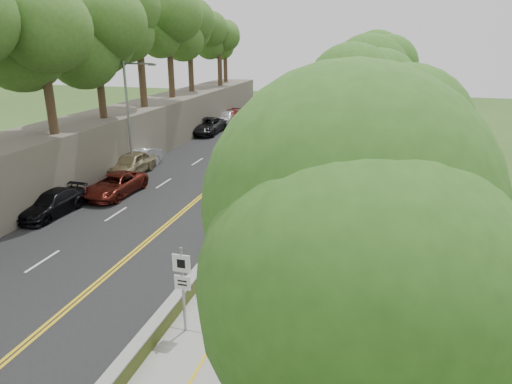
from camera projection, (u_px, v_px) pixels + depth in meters
name	position (u px, v px, depth m)	size (l,w,h in m)	color
ground	(192.00, 284.00, 18.58)	(140.00, 140.00, 0.00)	#33511E
road	(204.00, 174.00, 33.64)	(11.20, 66.00, 0.04)	black
sidewalk	(311.00, 182.00, 31.62)	(4.20, 66.00, 0.05)	gray
jersey_barrier	(279.00, 176.00, 32.12)	(0.42, 66.00, 0.60)	#AACB31
rock_embankment	(105.00, 141.00, 35.05)	(5.00, 66.00, 4.00)	#595147
chainlink_fence	(343.00, 171.00, 30.78)	(0.04, 66.00, 2.00)	slate
trees_embankment	(99.00, 23.00, 32.21)	(6.40, 66.00, 13.00)	#457328
trees_fenceside	(387.00, 81.00, 28.27)	(7.00, 66.00, 14.00)	#3F7626
streetlight	(131.00, 110.00, 32.53)	(2.52, 0.22, 8.00)	gray
signpost	(183.00, 281.00, 14.93)	(0.62, 0.09, 3.10)	gray
construction_barrel	(334.00, 173.00, 32.15)	(0.52, 0.52, 0.86)	#C42700
concrete_block	(279.00, 264.00, 19.38)	(1.07, 0.80, 0.71)	slate
car_2	(115.00, 185.00, 28.78)	(2.26, 4.90, 1.36)	#5C1B13
car_3	(51.00, 204.00, 25.58)	(1.85, 4.56, 1.32)	black
car_4	(131.00, 164.00, 33.13)	(1.92, 4.77, 1.63)	tan
car_5	(138.00, 160.00, 34.44)	(1.62, 4.65, 1.53)	#B3B7BB
car_6	(207.00, 126.00, 47.38)	(2.69, 5.84, 1.62)	black
car_7	(229.00, 116.00, 53.96)	(1.96, 4.82, 1.40)	maroon
car_8	(227.00, 117.00, 53.25)	(1.78, 4.43, 1.51)	white
painter_0	(234.00, 233.00, 21.14)	(0.84, 0.55, 1.72)	gold
painter_1	(278.00, 195.00, 26.43)	(0.60, 0.39, 1.64)	silver
painter_2	(262.00, 200.00, 25.76)	(0.75, 0.58, 1.54)	#232428
painter_3	(283.00, 187.00, 27.74)	(1.10, 0.63, 1.70)	#974B3B
person_far	(342.00, 142.00, 39.36)	(1.07, 0.44, 1.82)	black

